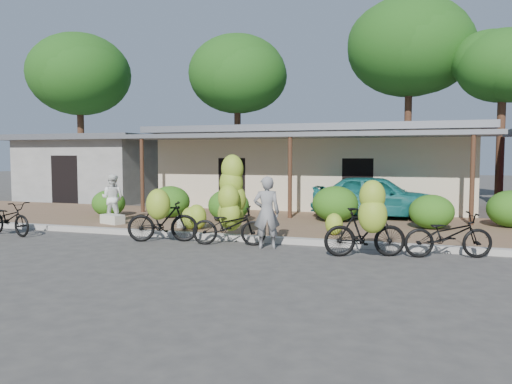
# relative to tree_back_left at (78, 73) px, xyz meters

# --- Properties ---
(ground) EXTENTS (100.00, 100.00, 0.00)m
(ground) POSITION_rel_tree_back_left_xyz_m (13.69, -13.11, -6.67)
(ground) COLOR #3C3A38
(ground) RESTS_ON ground
(sidewalk) EXTENTS (60.00, 6.00, 0.12)m
(sidewalk) POSITION_rel_tree_back_left_xyz_m (13.69, -8.11, -6.61)
(sidewalk) COLOR brown
(sidewalk) RESTS_ON ground
(curb) EXTENTS (60.00, 0.25, 0.15)m
(curb) POSITION_rel_tree_back_left_xyz_m (13.69, -11.11, -6.59)
(curb) COLOR #A8A399
(curb) RESTS_ON ground
(shop_main) EXTENTS (13.00, 8.50, 3.35)m
(shop_main) POSITION_rel_tree_back_left_xyz_m (13.69, -2.18, -4.95)
(shop_main) COLOR beige
(shop_main) RESTS_ON ground
(shop_grey) EXTENTS (7.00, 6.00, 3.15)m
(shop_grey) POSITION_rel_tree_back_left_xyz_m (2.69, -2.12, -5.05)
(shop_grey) COLOR #9E9D99
(shop_grey) RESTS_ON ground
(tree_back_left) EXTENTS (5.56, 5.47, 8.76)m
(tree_back_left) POSITION_rel_tree_back_left_xyz_m (0.00, 0.00, 0.00)
(tree_back_left) COLOR #4A2A1D
(tree_back_left) RESTS_ON ground
(tree_far_center) EXTENTS (5.45, 5.35, 8.78)m
(tree_far_center) POSITION_rel_tree_back_left_xyz_m (8.00, 3.00, 0.07)
(tree_far_center) COLOR #4A2A1D
(tree_far_center) RESTS_ON ground
(tree_center_right) EXTENTS (6.20, 6.16, 10.08)m
(tree_center_right) POSITION_rel_tree_back_left_xyz_m (17.00, 3.50, 1.05)
(tree_center_right) COLOR #4A2A1D
(tree_center_right) RESTS_ON ground
(tree_near_right) EXTENTS (4.20, 4.00, 7.79)m
(tree_near_right) POSITION_rel_tree_back_left_xyz_m (21.00, 1.50, -0.45)
(tree_near_right) COLOR #4A2A1D
(tree_near_right) RESTS_ON ground
(hedge_0) EXTENTS (1.16, 1.04, 0.90)m
(hedge_0) POSITION_rel_tree_back_left_xyz_m (7.67, -8.54, -6.10)
(hedge_0) COLOR #2D6216
(hedge_0) RESTS_ON sidewalk
(hedge_1) EXTENTS (1.35, 1.22, 1.06)m
(hedge_1) POSITION_rel_tree_back_left_xyz_m (9.79, -8.08, -6.02)
(hedge_1) COLOR #2D6216
(hedge_1) RESTS_ON sidewalk
(hedge_2) EXTENTS (1.32, 1.18, 1.03)m
(hedge_2) POSITION_rel_tree_back_left_xyz_m (12.09, -8.55, -6.03)
(hedge_2) COLOR #2D6216
(hedge_2) RESTS_ON sidewalk
(hedge_3) EXTENTS (1.44, 1.30, 1.13)m
(hedge_3) POSITION_rel_tree_back_left_xyz_m (15.29, -7.51, -5.98)
(hedge_3) COLOR #2D6216
(hedge_3) RESTS_ON sidewalk
(hedge_4) EXTENTS (1.25, 1.13, 0.98)m
(hedge_4) POSITION_rel_tree_back_left_xyz_m (18.14, -8.18, -6.06)
(hedge_4) COLOR #2D6216
(hedge_4) RESTS_ON sidewalk
(hedge_5) EXTENTS (1.39, 1.25, 1.08)m
(hedge_5) POSITION_rel_tree_back_left_xyz_m (20.36, -7.16, -6.01)
(hedge_5) COLOR #2D6216
(hedge_5) RESTS_ON sidewalk
(bike_far_left) EXTENTS (1.88, 1.39, 1.34)m
(bike_far_left) POSITION_rel_tree_back_left_xyz_m (6.99, -12.34, -6.12)
(bike_far_left) COLOR black
(bike_far_left) RESTS_ON ground
(bike_left) EXTENTS (1.87, 1.41, 1.41)m
(bike_left) POSITION_rel_tree_back_left_xyz_m (11.60, -11.96, -6.03)
(bike_left) COLOR black
(bike_left) RESTS_ON ground
(bike_center) EXTENTS (1.92, 1.32, 2.23)m
(bike_center) POSITION_rel_tree_back_left_xyz_m (13.29, -11.52, -5.82)
(bike_center) COLOR black
(bike_center) RESTS_ON ground
(bike_right) EXTENTS (1.86, 1.40, 1.71)m
(bike_right) POSITION_rel_tree_back_left_xyz_m (16.73, -12.32, -5.96)
(bike_right) COLOR black
(bike_right) RESTS_ON ground
(bike_far_right) EXTENTS (1.99, 1.17, 0.99)m
(bike_far_right) POSITION_rel_tree_back_left_xyz_m (18.40, -11.71, -6.17)
(bike_far_right) COLOR black
(bike_far_right) RESTS_ON ground
(loose_banana_a) EXTENTS (0.57, 0.48, 0.71)m
(loose_banana_a) POSITION_rel_tree_back_left_xyz_m (11.82, -10.36, -6.19)
(loose_banana_a) COLOR #92B02C
(loose_banana_a) RESTS_ON sidewalk
(loose_banana_b) EXTENTS (0.51, 0.43, 0.63)m
(loose_banana_b) POSITION_rel_tree_back_left_xyz_m (11.65, -10.42, -6.23)
(loose_banana_b) COLOR #92B02C
(loose_banana_b) RESTS_ON sidewalk
(loose_banana_c) EXTENTS (0.46, 0.39, 0.58)m
(loose_banana_c) POSITION_rel_tree_back_left_xyz_m (15.68, -10.17, -6.26)
(loose_banana_c) COLOR #92B02C
(loose_banana_c) RESTS_ON sidewalk
(sack_near) EXTENTS (0.94, 0.73, 0.30)m
(sack_near) POSITION_rel_tree_back_left_xyz_m (11.48, -9.97, -6.40)
(sack_near) COLOR beige
(sack_near) RESTS_ON sidewalk
(sack_far) EXTENTS (0.83, 0.61, 0.28)m
(sack_far) POSITION_rel_tree_back_left_xyz_m (8.88, -10.09, -6.41)
(sack_far) COLOR beige
(sack_far) RESTS_ON sidewalk
(vendor) EXTENTS (0.73, 0.59, 1.72)m
(vendor) POSITION_rel_tree_back_left_xyz_m (14.36, -11.91, -5.81)
(vendor) COLOR gray
(vendor) RESTS_ON ground
(bystander) EXTENTS (0.79, 0.65, 1.49)m
(bystander) POSITION_rel_tree_back_left_xyz_m (8.61, -9.68, -5.80)
(bystander) COLOR white
(bystander) RESTS_ON sidewalk
(teal_van) EXTENTS (4.28, 1.79, 1.45)m
(teal_van) POSITION_rel_tree_back_left_xyz_m (16.44, -6.11, -5.82)
(teal_van) COLOR #176A69
(teal_van) RESTS_ON sidewalk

